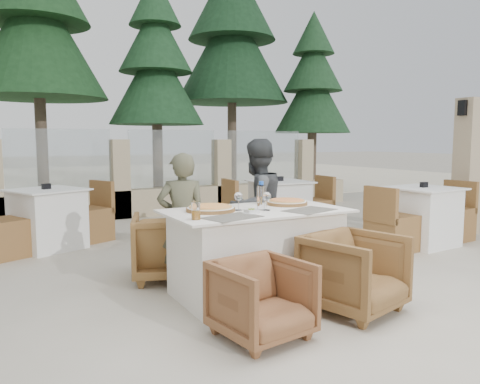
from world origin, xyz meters
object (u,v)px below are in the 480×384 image
armchair_far_left (169,246)px  armchair_far_right (264,244)px  pizza_right (287,202)px  water_bottle (261,196)px  wine_glass_near (267,200)px  armchair_near_right (354,273)px  pizza_left (211,208)px  wine_glass_centre (239,200)px  dining_table (256,252)px  bg_table_b (280,206)px  diner_right (257,206)px  armchair_near_left (262,299)px  beer_glass_left (196,211)px  bg_table_c (423,216)px  diner_left (182,220)px  beer_glass_right (261,196)px  olive_dish (252,211)px  bg_table_a (48,219)px

armchair_far_left → armchair_far_right: size_ratio=1.04×
pizza_right → water_bottle: (-0.39, -0.17, 0.10)m
wine_glass_near → armchair_near_right: size_ratio=0.26×
pizza_left → wine_glass_centre: size_ratio=2.33×
dining_table → bg_table_b: (1.82, 2.38, 0.00)m
dining_table → diner_right: diner_right is taller
dining_table → armchair_near_left: dining_table is taller
armchair_far_right → beer_glass_left: bearing=51.3°
bg_table_b → bg_table_c: (1.13, -1.72, 0.00)m
armchair_near_right → diner_left: 1.64m
beer_glass_left → beer_glass_right: beer_glass_right is taller
beer_glass_right → bg_table_c: 2.76m
wine_glass_near → armchair_near_left: wine_glass_near is taller
pizza_right → diner_right: size_ratio=0.28×
pizza_left → bg_table_c: 3.40m
water_bottle → diner_left: (-0.54, 0.55, -0.26)m
wine_glass_centre → olive_dish: 0.21m
beer_glass_left → beer_glass_right: (0.91, 0.54, 0.01)m
dining_table → armchair_far_left: (-0.52, 0.84, -0.06)m
armchair_far_left → armchair_far_right: 0.98m
water_bottle → wine_glass_near: (0.02, -0.06, -0.04)m
armchair_far_right → bg_table_a: bearing=-34.0°
beer_glass_left → wine_glass_centre: bearing=26.6°
pizza_left → armchair_far_left: bearing=100.1°
pizza_left → pizza_right: (0.82, 0.03, -0.00)m
wine_glass_centre → armchair_far_left: bearing=114.3°
armchair_near_left → diner_left: bearing=84.3°
dining_table → bg_table_c: bearing=12.8°
olive_dish → armchair_far_right: 1.01m
pizza_right → wine_glass_near: 0.44m
pizza_left → diner_right: (0.77, 0.52, -0.10)m
bg_table_a → bg_table_b: size_ratio=1.00×
olive_dish → armchair_far_left: 1.17m
dining_table → armchair_near_right: bearing=-56.9°
pizza_right → wine_glass_centre: (-0.59, -0.11, 0.07)m
pizza_left → diner_left: diner_left is taller
diner_right → bg_table_b: bearing=-144.3°
olive_dish → bg_table_a: olive_dish is taller
pizza_right → armchair_far_left: (-0.95, 0.69, -0.47)m
beer_glass_left → bg_table_b: beer_glass_left is taller
wine_glass_near → armchair_near_right: 0.96m
pizza_right → wine_glass_near: bearing=-148.5°
beer_glass_left → armchair_far_right: size_ratio=0.20×
beer_glass_right → bg_table_c: bearing=7.3°
diner_right → bg_table_a: size_ratio=0.85×
dining_table → beer_glass_right: (0.24, 0.32, 0.46)m
beer_glass_left → diner_right: 1.37m
olive_dish → diner_left: size_ratio=0.09×
armchair_near_left → wine_glass_centre: bearing=63.7°
bg_table_b → pizza_right: bearing=-118.3°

